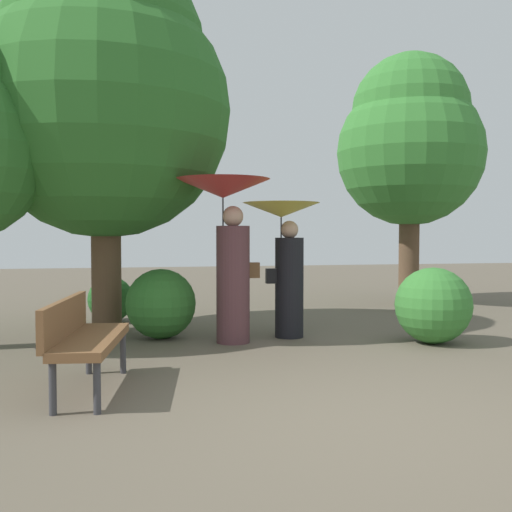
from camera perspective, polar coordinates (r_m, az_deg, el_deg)
The scene contains 9 objects.
ground_plane at distance 4.64m, azimuth 10.07°, elevation -15.63°, with size 40.00×40.00×0.00m, color brown.
person_left at distance 7.55m, azimuth -2.76°, elevation 2.48°, with size 1.21×1.21×2.11m.
person_right at distance 7.95m, azimuth 2.84°, elevation 0.84°, with size 1.04×1.04×1.82m.
park_bench at distance 5.51m, azimuth -16.45°, elevation -7.34°, with size 0.68×1.55×0.83m.
tree_near_right at distance 12.19m, azimuth 14.70°, elevation 10.79°, with size 2.87×2.87×4.93m.
tree_mid_left at distance 8.74m, azimuth -14.45°, elevation 15.06°, with size 3.51×3.51×5.33m.
bush_path_left at distance 7.89m, azimuth 16.78°, elevation -4.60°, with size 0.97×0.97×0.97m, color #387F33.
bush_path_right at distance 7.99m, azimuth -9.19°, elevation -4.59°, with size 0.94×0.94×0.94m, color #2D6B28.
bush_far_side at distance 9.64m, azimuth -13.89°, elevation -4.09°, with size 0.72×0.72×0.72m, color #235B23.
Camera 1 is at (-1.64, -4.10, 1.43)m, focal length 41.32 mm.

